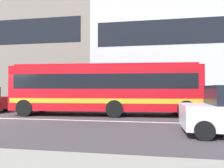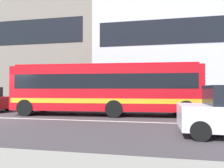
{
  "view_description": "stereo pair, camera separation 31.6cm",
  "coord_description": "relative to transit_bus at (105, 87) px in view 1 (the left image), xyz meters",
  "views": [
    {
      "loc": [
        7.83,
        -9.83,
        1.64
      ],
      "look_at": [
        5.87,
        2.49,
        1.95
      ],
      "focal_mm": 31.53,
      "sensor_mm": 36.0,
      "label": 1
    },
    {
      "loc": [
        8.14,
        -9.78,
        1.64
      ],
      "look_at": [
        5.87,
        2.49,
        1.95
      ],
      "focal_mm": 31.53,
      "sensor_mm": 36.0,
      "label": 2
    }
  ],
  "objects": [
    {
      "name": "ground_plane",
      "position": [
        -5.42,
        -2.42,
        -1.73
      ],
      "size": [
        160.0,
        160.0,
        0.0
      ],
      "primitive_type": "plane",
      "color": "#3F373C"
    },
    {
      "name": "lane_centre_line",
      "position": [
        -5.42,
        -2.42,
        -1.73
      ],
      "size": [
        60.0,
        0.16,
        0.01
      ],
      "primitive_type": "cube",
      "color": "silver",
      "rests_on": "ground_plane"
    },
    {
      "name": "apartment_block_left",
      "position": [
        -16.08,
        11.9,
        5.18
      ],
      "size": [
        25.97,
        8.65,
        13.81
      ],
      "color": "gray",
      "rests_on": "ground_plane"
    },
    {
      "name": "apartment_block_right",
      "position": [
        7.44,
        11.9,
        4.53
      ],
      "size": [
        21.08,
        8.65,
        12.51
      ],
      "color": "silver",
      "rests_on": "ground_plane"
    },
    {
      "name": "transit_bus",
      "position": [
        0.0,
        0.0,
        0.0
      ],
      "size": [
        11.48,
        3.36,
        3.13
      ],
      "color": "red",
      "rests_on": "ground_plane"
    }
  ]
}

